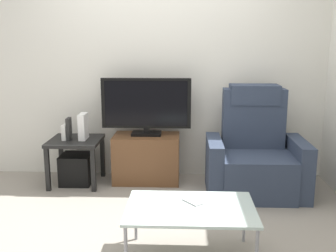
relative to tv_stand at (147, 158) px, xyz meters
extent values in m
plane|color=gray|center=(0.12, -0.85, -0.26)|extent=(6.40, 6.40, 0.00)
cube|color=silver|center=(0.12, 0.28, 1.04)|extent=(6.40, 0.06, 2.60)
cube|color=brown|center=(0.00, 0.00, 0.00)|extent=(0.71, 0.43, 0.52)
cube|color=black|center=(0.00, -0.20, 0.10)|extent=(0.66, 0.02, 0.02)
cube|color=black|center=(0.00, -0.15, 0.14)|extent=(0.34, 0.11, 0.04)
cube|color=black|center=(0.00, 0.02, 0.27)|extent=(0.32, 0.20, 0.03)
cube|color=black|center=(0.00, 0.02, 0.31)|extent=(0.06, 0.04, 0.05)
cube|color=black|center=(0.00, 0.02, 0.61)|extent=(0.96, 0.05, 0.54)
cube|color=black|center=(0.00, 0.00, 0.61)|extent=(0.89, 0.01, 0.49)
cube|color=#2D384C|center=(1.14, -0.33, -0.05)|extent=(0.70, 0.72, 0.42)
cube|color=#2D384C|center=(1.14, -0.06, 0.47)|extent=(0.64, 0.20, 0.62)
cube|color=#2D384C|center=(1.14, -0.04, 0.72)|extent=(0.50, 0.26, 0.20)
cube|color=#2D384C|center=(0.72, -0.33, 0.02)|extent=(0.14, 0.68, 0.56)
cube|color=#2D384C|center=(1.56, -0.33, 0.02)|extent=(0.14, 0.68, 0.56)
cube|color=black|center=(-0.75, -0.11, 0.22)|extent=(0.54, 0.54, 0.04)
cube|color=black|center=(-0.99, -0.35, -0.03)|extent=(0.04, 0.04, 0.46)
cube|color=black|center=(-0.52, -0.35, -0.03)|extent=(0.04, 0.04, 0.46)
cube|color=black|center=(-0.99, 0.13, -0.03)|extent=(0.04, 0.04, 0.46)
cube|color=black|center=(-0.52, 0.13, -0.03)|extent=(0.04, 0.04, 0.46)
cube|color=black|center=(-0.75, -0.11, -0.10)|extent=(0.32, 0.32, 0.32)
cube|color=white|center=(-0.85, -0.13, 0.32)|extent=(0.04, 0.13, 0.16)
cube|color=#262626|center=(-0.81, -0.13, 0.35)|extent=(0.03, 0.12, 0.24)
cube|color=white|center=(-0.66, -0.10, 0.37)|extent=(0.07, 0.20, 0.28)
cube|color=#B2C6C1|center=(0.46, -1.62, 0.13)|extent=(0.90, 0.60, 0.02)
cylinder|color=gray|center=(0.04, -1.35, -0.07)|extent=(0.02, 0.02, 0.38)
cylinder|color=gray|center=(0.88, -1.35, -0.07)|extent=(0.02, 0.02, 0.38)
cube|color=#B7B7BC|center=(0.47, -1.54, 0.14)|extent=(0.15, 0.16, 0.01)
camera|label=1|loc=(0.41, -4.26, 1.28)|focal=43.24mm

